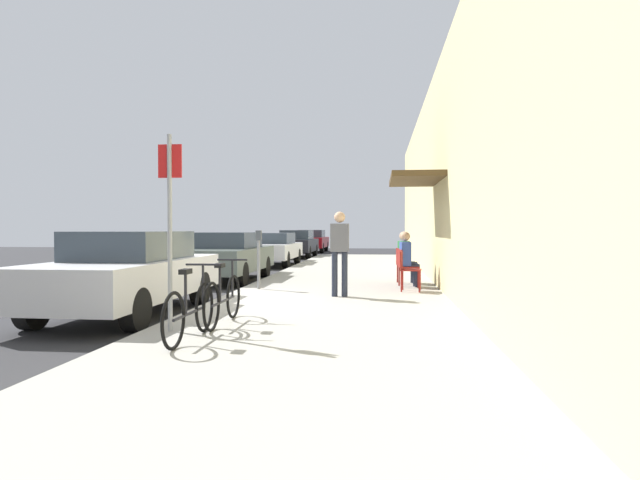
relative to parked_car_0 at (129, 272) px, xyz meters
The scene contains 18 objects.
ground_plane 1.92m from the parked_car_0, 51.64° to the left, with size 60.00×60.00×0.00m, color #2D2D30.
sidewalk_slab 4.81m from the parked_car_0, 45.34° to the left, with size 4.50×32.00×0.12m, color #9E9B93.
building_facade 6.94m from the parked_car_0, 30.55° to the left, with size 1.40×32.00×5.34m.
parked_car_0 is the anchor object (origin of this frame).
parked_car_1 5.86m from the parked_car_0, 90.00° to the left, with size 1.80×4.40×1.38m.
parked_car_2 12.24m from the parked_car_0, 90.00° to the left, with size 1.80×4.40×1.31m.
parked_car_3 18.49m from the parked_car_0, 90.00° to the left, with size 1.80×4.40×1.41m.
parked_car_4 24.64m from the parked_car_0, 90.00° to the left, with size 1.80×4.40×1.41m.
parking_meter 3.46m from the parked_car_0, 63.33° to the left, with size 0.12×0.10×1.32m.
street_sign 2.55m from the parked_car_0, 51.10° to the right, with size 0.32×0.06×2.60m.
bicycle_0 3.10m from the parked_car_0, 50.45° to the right, with size 0.46×1.71×0.90m.
bicycle_1 2.45m from the parked_car_0, 32.43° to the right, with size 0.46×1.71×0.90m.
cafe_chair_0 5.73m from the parked_car_0, 32.01° to the left, with size 0.49×0.49×0.87m.
cafe_chair_1 6.23m from the parked_car_0, 38.80° to the left, with size 0.49×0.49×0.87m.
seated_patron_1 6.29m from the parked_car_0, 38.51° to the left, with size 0.46×0.40×1.29m.
cafe_chair_2 6.77m from the parked_car_0, 44.11° to the left, with size 0.52×0.52×0.87m.
seated_patron_2 6.82m from the parked_car_0, 43.84° to the left, with size 0.48×0.43×1.29m.
pedestrian_standing 3.99m from the parked_car_0, 29.31° to the left, with size 0.36×0.22×1.70m.
Camera 1 is at (3.14, -9.94, 1.47)m, focal length 29.58 mm.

